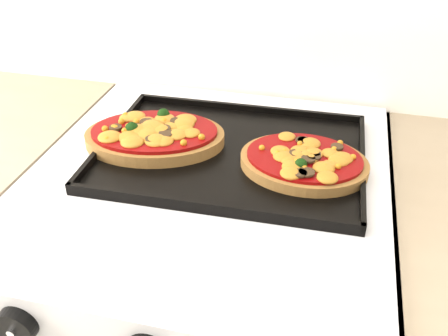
% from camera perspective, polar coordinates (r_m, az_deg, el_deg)
% --- Properties ---
extents(knob_left, '(0.06, 0.02, 0.06)m').
position_cam_1_polar(knob_left, '(0.71, -22.65, -16.35)').
color(knob_left, black).
rests_on(knob_left, control_panel).
extents(baking_tray, '(0.45, 0.34, 0.02)m').
position_cam_1_polar(baking_tray, '(0.86, 0.80, 1.91)').
color(baking_tray, black).
rests_on(baking_tray, stove).
extents(pizza_left, '(0.27, 0.21, 0.04)m').
position_cam_1_polar(pizza_left, '(0.88, -7.94, 3.82)').
color(pizza_left, '#9E6C36').
rests_on(pizza_left, baking_tray).
extents(pizza_right, '(0.22, 0.17, 0.03)m').
position_cam_1_polar(pizza_right, '(0.82, 9.13, 0.90)').
color(pizza_right, '#9E6C36').
rests_on(pizza_right, baking_tray).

